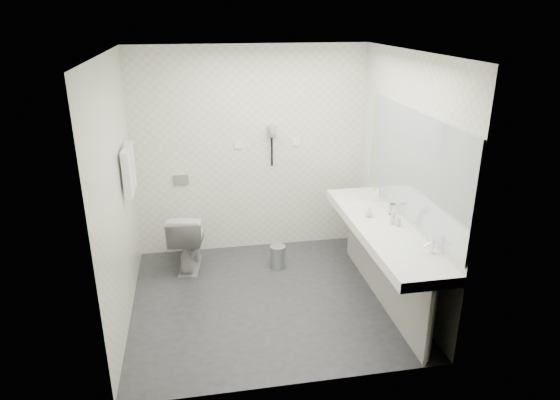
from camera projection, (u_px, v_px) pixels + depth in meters
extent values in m
plane|color=#2B2B30|center=(269.00, 299.00, 5.23)|extent=(2.80, 2.80, 0.00)
plane|color=white|center=(266.00, 52.00, 4.34)|extent=(2.80, 2.80, 0.00)
plane|color=white|center=(251.00, 152.00, 5.98)|extent=(2.80, 0.00, 2.80)
plane|color=white|center=(295.00, 246.00, 3.59)|extent=(2.80, 0.00, 2.80)
plane|color=white|center=(117.00, 196.00, 4.55)|extent=(0.00, 2.60, 2.60)
plane|color=white|center=(404.00, 179.00, 5.02)|extent=(0.00, 2.60, 2.60)
cube|color=white|center=(382.00, 230.00, 4.95)|extent=(0.55, 2.20, 0.10)
cube|color=#9B9892|center=(382.00, 267.00, 5.10)|extent=(0.03, 2.15, 0.75)
cylinder|color=silver|center=(430.00, 326.00, 4.15)|extent=(0.06, 0.06, 0.75)
cylinder|color=silver|center=(353.00, 226.00, 6.06)|extent=(0.06, 0.06, 0.75)
cube|color=#B2BCC6|center=(413.00, 166.00, 4.76)|extent=(0.02, 2.20, 1.05)
ellipsoid|color=white|center=(410.00, 256.00, 4.34)|extent=(0.40, 0.31, 0.05)
ellipsoid|color=white|center=(361.00, 203.00, 5.53)|extent=(0.40, 0.31, 0.05)
cylinder|color=silver|center=(432.00, 245.00, 4.34)|extent=(0.04, 0.04, 0.15)
cylinder|color=silver|center=(378.00, 194.00, 5.53)|extent=(0.04, 0.04, 0.15)
imported|color=silver|center=(398.00, 220.00, 4.89)|extent=(0.07, 0.07, 0.11)
imported|color=silver|center=(369.00, 212.00, 5.11)|extent=(0.10, 0.10, 0.10)
imported|color=silver|center=(393.00, 218.00, 4.93)|extent=(0.07, 0.07, 0.14)
cylinder|color=silver|center=(392.00, 209.00, 5.16)|extent=(0.08, 0.08, 0.12)
imported|color=white|center=(188.00, 239.00, 5.78)|extent=(0.49, 0.74, 0.71)
cube|color=#B2B5BA|center=(181.00, 180.00, 5.93)|extent=(0.18, 0.02, 0.12)
cylinder|color=#B2B5BA|center=(278.00, 257.00, 5.84)|extent=(0.22, 0.22, 0.26)
cylinder|color=#B2B5BA|center=(278.00, 247.00, 5.79)|extent=(0.18, 0.18, 0.02)
cylinder|color=silver|center=(125.00, 149.00, 4.96)|extent=(0.02, 0.62, 0.02)
cube|color=white|center=(127.00, 174.00, 4.91)|extent=(0.07, 0.24, 0.48)
cube|color=white|center=(130.00, 166.00, 5.17)|extent=(0.07, 0.24, 0.48)
cube|color=#96969B|center=(272.00, 131.00, 5.90)|extent=(0.10, 0.04, 0.14)
cylinder|color=#96969B|center=(273.00, 130.00, 5.83)|extent=(0.08, 0.14, 0.08)
cylinder|color=black|center=(272.00, 152.00, 5.98)|extent=(0.02, 0.02, 0.35)
cube|color=white|center=(238.00, 145.00, 5.91)|extent=(0.09, 0.02, 0.09)
cube|color=white|center=(296.00, 142.00, 6.02)|extent=(0.09, 0.02, 0.09)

